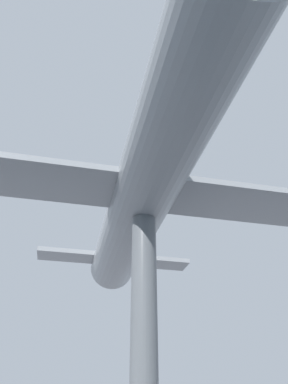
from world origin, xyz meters
name	(u,v)px	position (x,y,z in m)	size (l,w,h in m)	color
support_pylon_central	(144,351)	(0.00, 0.00, 3.33)	(0.64, 0.64, 6.66)	slate
suspended_airplane	(146,187)	(-0.02, 0.26, 7.56)	(19.30, 14.46, 3.04)	#93999E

